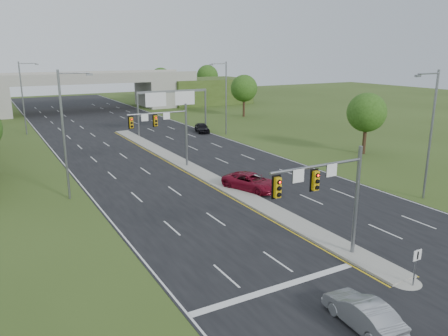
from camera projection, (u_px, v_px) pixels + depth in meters
ground at (352, 254)px, 27.56m from camera, size 240.00×240.00×0.00m
road at (155, 150)px, 57.06m from camera, size 24.00×160.00×0.02m
median at (195, 170)px, 46.92m from camera, size 2.00×54.00×0.16m
median_nose at (405, 281)px, 24.16m from camera, size 2.00×2.00×0.16m
lane_markings at (169, 160)px, 51.64m from camera, size 23.72×160.00×0.01m
signal_mast_near at (330, 189)px, 25.21m from camera, size 6.62×0.60×7.00m
signal_mast_far at (167, 126)px, 46.28m from camera, size 6.62×0.60×7.00m
keep_right_sign at (416, 262)px, 23.35m from camera, size 0.60×0.13×2.20m
sign_gantry at (172, 100)px, 67.23m from camera, size 11.58×0.44×6.67m
overpass at (80, 94)px, 94.07m from camera, size 80.00×14.00×8.10m
lightpole_l_mid at (66, 129)px, 36.56m from camera, size 2.85×0.25×11.00m
lightpole_l_far at (24, 95)px, 66.06m from camera, size 2.85×0.25×11.00m
lightpole_r_near at (430, 129)px, 36.48m from camera, size 2.85×0.25×11.00m
lightpole_r_far at (225, 95)px, 65.98m from camera, size 2.85×0.25×11.00m
tree_r_near at (367, 113)px, 53.47m from camera, size 4.80×4.80×7.60m
tree_r_mid at (244, 88)px, 84.77m from camera, size 5.20×5.20×8.12m
tree_back_c at (161, 78)px, 116.70m from camera, size 5.60×5.60×8.32m
tree_back_d at (207, 76)px, 123.23m from camera, size 6.00×6.00×8.85m
car_silver at (363, 313)px, 20.13m from camera, size 1.82×4.39×1.41m
car_far_a at (251, 182)px, 40.18m from camera, size 4.43×6.14×1.55m
car_far_c at (202, 128)px, 69.07m from camera, size 2.73×4.66×1.49m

